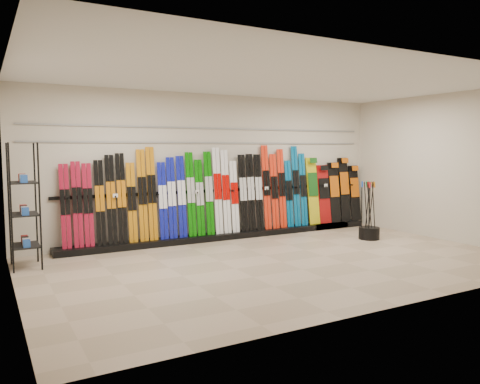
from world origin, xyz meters
TOP-DOWN VIEW (x-y plane):
  - floor at (0.00, 0.00)m, footprint 8.00×8.00m
  - back_wall at (0.00, 2.50)m, footprint 8.00×0.00m
  - left_wall at (-4.00, 0.00)m, footprint 0.00×5.00m
  - right_wall at (4.00, 0.00)m, footprint 0.00×5.00m
  - ceiling at (0.00, 0.00)m, footprint 8.00×8.00m
  - ski_rack_base at (0.22, 2.28)m, footprint 8.00×0.40m
  - skis at (-0.41, 2.32)m, footprint 5.37×0.23m
  - snowboards at (3.07, 2.35)m, footprint 1.57×0.24m
  - accessory_rack at (-3.75, 1.70)m, footprint 0.40×0.60m
  - pole_bin at (2.70, 0.77)m, footprint 0.43×0.43m
  - ski_poles at (2.69, 0.79)m, footprint 0.29×0.33m
  - slatwall_rail_0 at (0.00, 2.48)m, footprint 7.60×0.02m
  - slatwall_rail_1 at (0.00, 2.48)m, footprint 7.60×0.02m

SIDE VIEW (x-z plane):
  - floor at x=0.00m, z-range 0.00..0.00m
  - ski_rack_base at x=0.22m, z-range 0.00..0.12m
  - pole_bin at x=2.70m, z-range 0.00..0.25m
  - ski_poles at x=2.69m, z-range 0.02..1.20m
  - snowboards at x=3.07m, z-range 0.07..1.62m
  - skis at x=-0.41m, z-range 0.02..1.86m
  - accessory_rack at x=-3.75m, z-range 0.00..1.97m
  - back_wall at x=0.00m, z-range -2.50..5.50m
  - left_wall at x=-4.00m, z-range -1.00..4.00m
  - right_wall at x=4.00m, z-range -1.00..4.00m
  - slatwall_rail_0 at x=0.00m, z-range 1.98..2.02m
  - slatwall_rail_1 at x=0.00m, z-range 2.28..2.31m
  - ceiling at x=0.00m, z-range 3.00..3.00m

